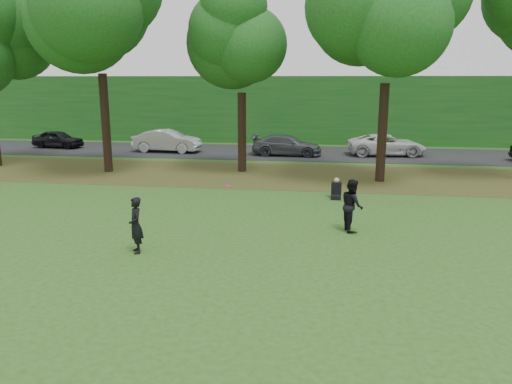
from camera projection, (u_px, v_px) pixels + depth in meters
ground at (264, 273)px, 12.70m from camera, size 120.00×120.00×0.00m
leaf_litter at (297, 176)px, 25.24m from camera, size 60.00×7.00×0.01m
street at (305, 153)px, 32.95m from camera, size 70.00×7.00×0.02m
far_hedge at (310, 109)px, 38.18m from camera, size 70.00×3.00×5.00m
player_left at (136, 225)px, 14.01m from camera, size 0.64×0.70×1.61m
player_right at (352, 205)px, 16.02m from camera, size 0.83×0.96×1.71m
parked_cars at (290, 144)px, 32.25m from camera, size 35.30×3.29×1.48m
frisbee at (228, 186)px, 14.98m from camera, size 0.33×0.32×0.12m
seated_person at (336, 190)px, 20.61m from camera, size 0.43×0.74×0.83m
tree_line at (293, 13)px, 23.48m from camera, size 55.30×7.90×12.31m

